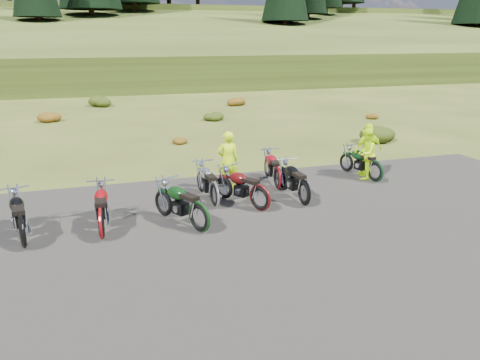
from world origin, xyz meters
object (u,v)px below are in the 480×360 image
object	(u,v)px
motorcycle_7	(374,182)
person_middle	(228,162)
motorcycle_0	(25,249)
motorcycle_3	(215,208)

from	to	relation	value
motorcycle_7	person_middle	bearing A→B (deg)	68.84
motorcycle_0	person_middle	world-z (taller)	person_middle
motorcycle_0	motorcycle_3	world-z (taller)	motorcycle_0
motorcycle_7	person_middle	size ratio (longest dim) A/B	1.10
motorcycle_0	motorcycle_7	world-z (taller)	motorcycle_0
motorcycle_7	motorcycle_0	bearing A→B (deg)	87.66
motorcycle_3	person_middle	distance (m)	1.83
motorcycle_0	person_middle	bearing A→B (deg)	-76.21
motorcycle_0	motorcycle_7	distance (m)	10.40
motorcycle_0	motorcycle_3	distance (m)	4.87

